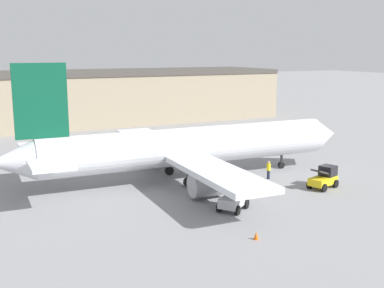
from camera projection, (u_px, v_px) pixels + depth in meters
name	position (u px, v px, depth m)	size (l,w,h in m)	color
ground_plane	(192.00, 179.00, 47.84)	(400.00, 400.00, 0.00)	gray
terminal_building	(11.00, 100.00, 78.71)	(93.89, 17.15, 9.09)	gray
airplane	(183.00, 147.00, 46.81)	(36.62, 29.75, 11.56)	silver
ground_crew_worker	(269.00, 169.00, 47.66)	(0.40, 0.40, 1.81)	#1E2338
baggage_tug	(234.00, 197.00, 38.50)	(3.21, 3.03, 2.22)	#B2B2B7
belt_loader_truck	(324.00, 178.00, 44.64)	(3.26, 2.54, 2.00)	yellow
safety_cone_near	(256.00, 236.00, 32.45)	(0.36, 0.36, 0.55)	#EF590F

